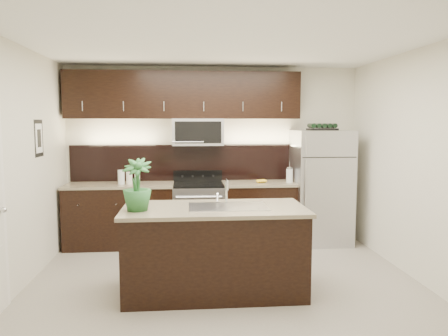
% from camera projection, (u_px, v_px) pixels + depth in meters
% --- Properties ---
extents(ground, '(4.50, 4.50, 0.00)m').
position_uv_depth(ground, '(225.00, 284.00, 5.00)').
color(ground, gray).
rests_on(ground, ground).
extents(room_walls, '(4.52, 4.02, 2.71)m').
position_uv_depth(room_walls, '(215.00, 136.00, 4.78)').
color(room_walls, beige).
rests_on(room_walls, ground).
extents(counter_run, '(3.51, 0.65, 0.94)m').
position_uv_depth(counter_run, '(185.00, 214.00, 6.59)').
color(counter_run, black).
rests_on(counter_run, ground).
extents(upper_fixtures, '(3.49, 0.40, 1.66)m').
position_uv_depth(upper_fixtures, '(186.00, 103.00, 6.56)').
color(upper_fixtures, black).
rests_on(upper_fixtures, counter_run).
extents(island, '(1.96, 0.96, 0.94)m').
position_uv_depth(island, '(214.00, 250.00, 4.73)').
color(island, black).
rests_on(island, ground).
extents(sink_faucet, '(0.84, 0.50, 0.28)m').
position_uv_depth(sink_faucet, '(228.00, 205.00, 4.70)').
color(sink_faucet, silver).
rests_on(sink_faucet, island).
extents(refrigerator, '(0.83, 0.75, 1.73)m').
position_uv_depth(refrigerator, '(321.00, 187.00, 6.66)').
color(refrigerator, '#B2B2B7').
rests_on(refrigerator, ground).
extents(wine_rack, '(0.43, 0.26, 0.10)m').
position_uv_depth(wine_rack, '(322.00, 127.00, 6.57)').
color(wine_rack, black).
rests_on(wine_rack, refrigerator).
extents(plant, '(0.33, 0.33, 0.54)m').
position_uv_depth(plant, '(137.00, 185.00, 4.48)').
color(plant, '#26602A').
rests_on(plant, island).
extents(canisters, '(0.32, 0.11, 0.21)m').
position_uv_depth(canisters, '(127.00, 178.00, 6.41)').
color(canisters, silver).
rests_on(canisters, counter_run).
extents(french_press, '(0.11, 0.11, 0.31)m').
position_uv_depth(french_press, '(290.00, 175.00, 6.61)').
color(french_press, silver).
rests_on(french_press, counter_run).
extents(bananas, '(0.21, 0.18, 0.05)m').
position_uv_depth(bananas, '(258.00, 181.00, 6.55)').
color(bananas, gold).
rests_on(bananas, counter_run).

